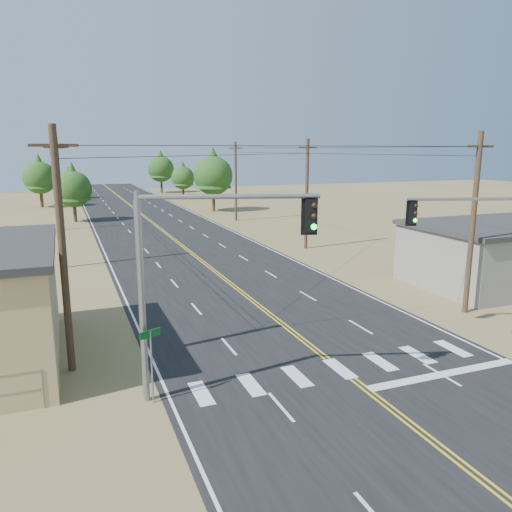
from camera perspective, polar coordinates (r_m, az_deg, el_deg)
name	(u,v)px	position (r m, az deg, el deg)	size (l,w,h in m)	color
ground	(490,486)	(16.37, 25.15, -22.73)	(220.00, 220.00, 0.00)	olive
road	(202,262)	(41.25, -6.16, -0.63)	(15.00, 200.00, 0.02)	black
utility_pole_left_near	(62,250)	(21.27, -21.26, 0.62)	(1.80, 0.30, 10.00)	#4C3826
utility_pole_left_mid	(61,202)	(41.09, -21.44, 5.78)	(1.80, 0.30, 10.00)	#4C3826
utility_pole_left_far	(60,185)	(61.03, -21.50, 7.57)	(1.80, 0.30, 10.00)	#4C3826
utility_pole_right_near	(473,223)	(29.77, 23.54, 3.50)	(1.80, 0.30, 10.00)	#4C3826
utility_pole_right_mid	(307,193)	(46.07, 5.82, 7.14)	(1.80, 0.30, 10.00)	#4C3826
utility_pole_right_far	(236,181)	(64.49, -2.33, 8.59)	(1.80, 0.30, 10.00)	#4C3826
signal_mast_left	(193,262)	(17.55, -7.22, -0.68)	(6.12, 2.18, 7.68)	gray
signal_mast_right	(490,242)	(26.17, 25.14, 1.45)	(5.71, 1.98, 6.97)	gray
street_sign	(151,354)	(18.54, -11.89, -10.95)	(0.78, 0.35, 2.80)	gray
tree_left_near	(73,185)	(67.33, -20.20, 7.59)	(4.54, 4.54, 7.56)	#3F2D1E
tree_left_mid	(39,174)	(86.52, -23.52, 8.55)	(5.09, 5.09, 8.48)	#3F2D1E
tree_left_far	(69,179)	(99.90, -20.62, 8.25)	(3.61, 3.61, 6.02)	#3F2D1E
tree_right_near	(213,172)	(74.54, -4.92, 9.58)	(5.73, 5.73, 9.55)	#3F2D1E
tree_right_mid	(183,175)	(94.23, -8.37, 9.09)	(4.24, 4.24, 7.07)	#3F2D1E
tree_right_far	(161,166)	(108.58, -10.83, 10.03)	(5.44, 5.44, 9.06)	#3F2D1E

